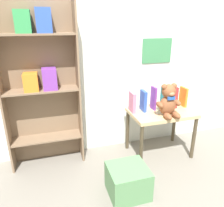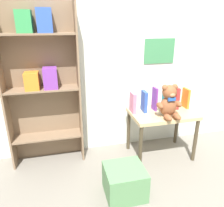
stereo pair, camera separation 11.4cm
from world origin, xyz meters
name	(u,v)px [view 1 (the left image)]	position (x,y,z in m)	size (l,w,h in m)	color
wall_back	(128,42)	(0.00, 1.49, 1.25)	(4.80, 0.07, 2.50)	silver
bookshelf_side	(41,79)	(-0.96, 1.36, 0.93)	(0.74, 0.22, 1.66)	#7F664C
display_table	(161,117)	(0.28, 1.13, 0.46)	(0.69, 0.46, 0.53)	tan
teddy_bear	(168,101)	(0.28, 1.01, 0.69)	(0.26, 0.24, 0.34)	brown
book_standing_pink	(132,102)	(-0.04, 1.22, 0.64)	(0.04, 0.14, 0.22)	#D17093
book_standing_blue	(143,101)	(0.09, 1.21, 0.65)	(0.03, 0.13, 0.23)	#2D51B7
book_standing_purple	(153,98)	(0.21, 1.22, 0.66)	(0.02, 0.10, 0.26)	purple
book_standing_teal	(164,98)	(0.34, 1.21, 0.65)	(0.02, 0.13, 0.23)	teal
book_standing_red	(174,97)	(0.47, 1.22, 0.66)	(0.04, 0.12, 0.24)	red
book_standing_orange	(183,97)	(0.59, 1.21, 0.65)	(0.03, 0.13, 0.22)	orange
storage_bin	(128,181)	(-0.30, 0.62, 0.13)	(0.34, 0.33, 0.27)	#568956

